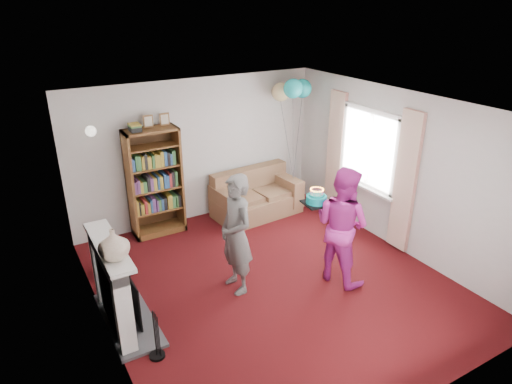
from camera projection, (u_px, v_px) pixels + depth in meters
ground at (273, 282)px, 6.47m from camera, size 5.00×5.00×0.00m
wall_back at (197, 150)px, 7.96m from camera, size 4.50×0.02×2.50m
wall_left at (98, 246)px, 4.93m from camera, size 0.02×5.00×2.50m
wall_right at (398, 171)px, 7.02m from camera, size 0.02×5.00×2.50m
ceiling at (276, 107)px, 5.48m from camera, size 4.50×5.00×0.01m
fireplace at (117, 289)px, 5.45m from camera, size 0.55×1.80×1.12m
window_bay at (368, 163)px, 7.49m from camera, size 0.14×2.02×2.20m
wall_sconce at (91, 131)px, 6.79m from camera, size 0.16×0.23×0.16m
bookcase at (154, 183)px, 7.53m from camera, size 0.86×0.42×2.03m
sofa at (255, 198)px, 8.40m from camera, size 1.55×0.82×0.82m
wicker_basket at (112, 264)px, 6.63m from camera, size 0.36×0.36×0.33m
person_striped at (236, 235)px, 6.01m from camera, size 0.41×0.62×1.67m
person_magenta at (342, 225)px, 6.25m from camera, size 0.83×0.96×1.69m
birthday_cake at (316, 199)px, 6.21m from camera, size 0.34×0.34×0.22m
balloons at (292, 90)px, 7.99m from camera, size 0.67×0.72×1.81m
mantel_vase at (114, 244)px, 4.85m from camera, size 0.38×0.38×0.35m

